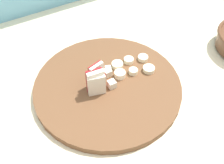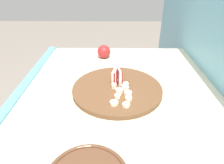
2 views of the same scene
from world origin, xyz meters
The scene contains 6 objects.
tiled_countertop centered at (0.00, 0.00, 0.45)m, with size 1.15×0.80×0.90m.
tile_backsplash centered at (0.00, 0.42, 0.67)m, with size 2.40×0.04×1.34m, color #6BADC6.
cutting_board centered at (-0.11, 0.00, 0.90)m, with size 0.35×0.35×0.02m, color brown.
apple_wedge_fan centered at (-0.13, 0.00, 0.94)m, with size 0.05×0.04×0.07m.
apple_dice_pile centered at (-0.11, 0.02, 0.91)m, with size 0.07×0.07×0.02m.
banana_slice_rows centered at (-0.03, 0.02, 0.91)m, with size 0.11×0.08×0.01m.
Camera 1 is at (-0.31, -0.38, 1.38)m, focal length 43.07 mm.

